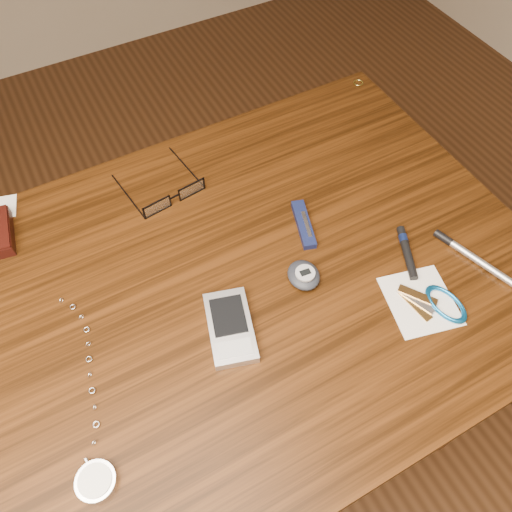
# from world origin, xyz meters

# --- Properties ---
(ground) EXTENTS (3.80, 3.80, 0.00)m
(ground) POSITION_xyz_m (0.00, 0.00, 0.00)
(ground) COLOR #472814
(ground) RESTS_ON ground
(desk) EXTENTS (1.00, 0.70, 0.75)m
(desk) POSITION_xyz_m (0.00, 0.00, 0.65)
(desk) COLOR #341908
(desk) RESTS_ON ground
(eyeglasses) EXTENTS (0.14, 0.14, 0.03)m
(eyeglasses) POSITION_xyz_m (-0.01, 0.20, 0.76)
(eyeglasses) COLOR black
(eyeglasses) RESTS_ON desk
(gold_ring) EXTENTS (0.02, 0.02, 0.00)m
(gold_ring) POSITION_xyz_m (0.47, 0.32, 0.75)
(gold_ring) COLOR #C0B150
(gold_ring) RESTS_ON desk
(pocket_watch) EXTENTS (0.08, 0.30, 0.02)m
(pocket_watch) POSITION_xyz_m (-0.27, -0.17, 0.76)
(pocket_watch) COLOR silver
(pocket_watch) RESTS_ON desk
(pda_phone) EXTENTS (0.09, 0.13, 0.02)m
(pda_phone) POSITION_xyz_m (-0.03, -0.07, 0.76)
(pda_phone) COLOR silver
(pda_phone) RESTS_ON desk
(pedometer) EXTENTS (0.06, 0.06, 0.02)m
(pedometer) POSITION_xyz_m (0.11, -0.05, 0.76)
(pedometer) COLOR #20232A
(pedometer) RESTS_ON desk
(notepad_keys) EXTENTS (0.12, 0.13, 0.01)m
(notepad_keys) POSITION_xyz_m (0.26, -0.18, 0.75)
(notepad_keys) COLOR white
(notepad_keys) RESTS_ON desk
(pocket_knife) EXTENTS (0.05, 0.10, 0.01)m
(pocket_knife) POSITION_xyz_m (0.16, 0.04, 0.76)
(pocket_knife) COLOR #10193E
(pocket_knife) RESTS_ON desk
(silver_pen) EXTENTS (0.05, 0.14, 0.01)m
(silver_pen) POSITION_xyz_m (0.37, -0.14, 0.76)
(silver_pen) COLOR silver
(silver_pen) RESTS_ON desk
(black_blue_pen) EXTENTS (0.05, 0.10, 0.01)m
(black_blue_pen) POSITION_xyz_m (0.28, -0.08, 0.76)
(black_blue_pen) COLOR black
(black_blue_pen) RESTS_ON desk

